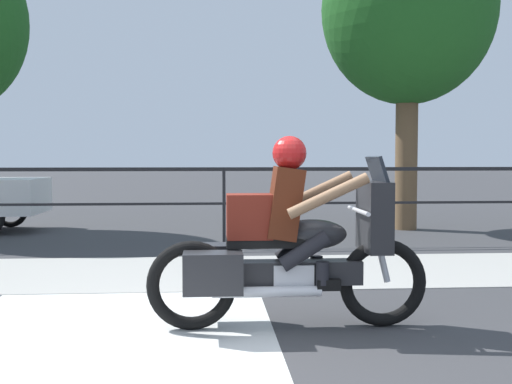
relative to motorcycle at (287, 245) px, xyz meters
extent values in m
plane|color=#38383A|center=(-0.42, -0.71, -0.72)|extent=(120.00, 120.00, 0.00)
cube|color=#A8A59E|center=(-0.42, 2.69, -0.71)|extent=(44.00, 2.40, 0.01)
cube|color=silver|center=(-1.48, -0.91, -0.71)|extent=(2.72, 6.00, 0.01)
cube|color=black|center=(-0.42, 4.84, 0.54)|extent=(36.00, 0.04, 0.06)
cube|color=black|center=(-0.42, 4.84, -0.01)|extent=(36.00, 0.03, 0.04)
cylinder|color=black|center=(-0.42, 4.84, -0.07)|extent=(0.05, 0.05, 1.29)
torus|color=black|center=(0.83, 0.00, -0.34)|extent=(0.76, 0.11, 0.76)
torus|color=black|center=(-0.81, 0.00, -0.34)|extent=(0.76, 0.11, 0.76)
cube|color=#232326|center=(0.01, 0.00, -0.24)|extent=(1.25, 0.22, 0.20)
cube|color=silver|center=(0.04, 0.00, -0.29)|extent=(0.34, 0.26, 0.26)
ellipsoid|color=#232326|center=(0.21, 0.00, 0.09)|extent=(0.61, 0.30, 0.26)
cube|color=black|center=(-0.15, 0.00, 0.03)|extent=(0.72, 0.28, 0.08)
cube|color=#232326|center=(0.75, 0.00, 0.24)|extent=(0.20, 0.54, 0.60)
cube|color=#1E232B|center=(0.77, 0.00, 0.64)|extent=(0.10, 0.46, 0.24)
cylinder|color=silver|center=(0.61, 0.00, 0.29)|extent=(0.04, 0.70, 0.04)
cylinder|color=silver|center=(-0.19, -0.16, -0.37)|extent=(0.90, 0.09, 0.09)
cube|color=#232326|center=(-0.63, -0.24, -0.19)|extent=(0.48, 0.28, 0.33)
cube|color=#232326|center=(-0.63, 0.24, -0.19)|extent=(0.48, 0.28, 0.33)
cylinder|color=silver|center=(0.80, 0.00, -0.05)|extent=(0.19, 0.06, 0.57)
cube|color=#4C1E0F|center=(-0.02, 0.00, 0.36)|extent=(0.32, 0.36, 0.63)
sphere|color=#8C6647|center=(0.02, 0.00, 0.76)|extent=(0.23, 0.23, 0.23)
sphere|color=#B21919|center=(0.02, 0.00, 0.78)|extent=(0.29, 0.29, 0.29)
cylinder|color=black|center=(0.13, -0.15, -0.03)|extent=(0.44, 0.13, 0.34)
cylinder|color=black|center=(0.28, -0.15, -0.22)|extent=(0.11, 0.11, 0.19)
cube|color=black|center=(0.33, -0.15, -0.32)|extent=(0.20, 0.10, 0.09)
cylinder|color=black|center=(0.13, 0.15, -0.03)|extent=(0.44, 0.13, 0.34)
cylinder|color=black|center=(0.28, 0.15, -0.22)|extent=(0.11, 0.11, 0.19)
cube|color=black|center=(0.33, 0.15, -0.32)|extent=(0.20, 0.10, 0.09)
cylinder|color=#8C6647|center=(0.30, -0.30, 0.43)|extent=(0.67, 0.09, 0.37)
cylinder|color=#8C6647|center=(0.30, 0.30, 0.43)|extent=(0.67, 0.09, 0.37)
cube|color=maroon|center=(-0.32, 0.00, 0.25)|extent=(0.38, 0.29, 0.38)
torus|color=black|center=(-4.73, 8.08, -0.36)|extent=(0.72, 0.11, 0.72)
cylinder|color=brown|center=(3.26, 7.13, 0.76)|extent=(0.44, 0.44, 2.95)
ellipsoid|color=#1E561E|center=(3.26, 7.13, 3.64)|extent=(3.40, 3.40, 3.74)
camera|label=1|loc=(-0.66, -5.37, 0.76)|focal=45.00mm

